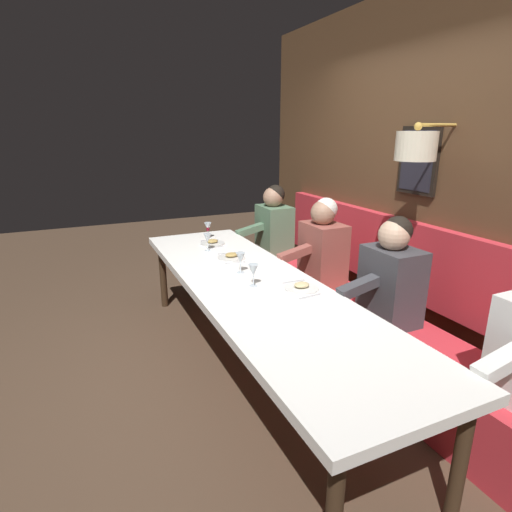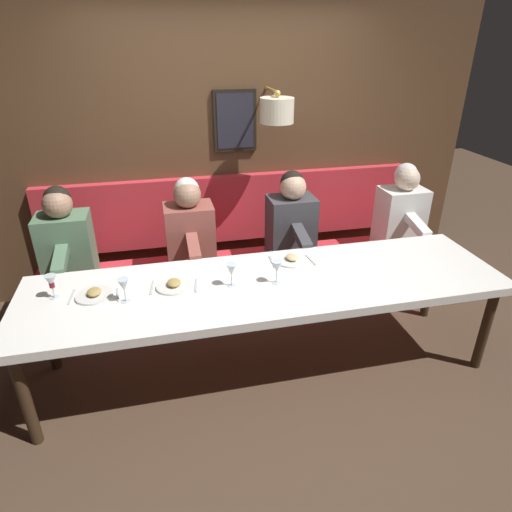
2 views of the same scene
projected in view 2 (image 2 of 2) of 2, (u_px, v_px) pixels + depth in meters
ground_plane at (266, 366)px, 3.34m from camera, size 12.00×12.00×0.00m
dining_table at (267, 289)px, 3.03m from camera, size 0.90×3.30×0.74m
banquette_bench at (243, 283)px, 4.01m from camera, size 0.52×3.50×0.45m
back_wall_panel at (229, 144)px, 4.00m from camera, size 0.59×4.70×2.90m
diner_nearest at (402, 209)px, 4.04m from camera, size 0.60×0.40×0.79m
diner_near at (291, 219)px, 3.83m from camera, size 0.60×0.40×0.79m
diner_middle at (190, 228)px, 3.65m from camera, size 0.60×0.40×0.79m
diner_far at (65, 239)px, 3.46m from camera, size 0.60×0.40×0.79m
place_setting_0 at (94, 294)px, 2.83m from camera, size 0.24×0.32×0.05m
place_setting_1 at (292, 259)px, 3.27m from camera, size 0.24×0.32×0.05m
place_setting_2 at (174, 285)px, 2.94m from camera, size 0.24×0.33×0.05m
wine_glass_0 at (277, 268)px, 2.94m from camera, size 0.07×0.07×0.16m
wine_glass_1 at (124, 286)px, 2.73m from camera, size 0.07×0.07×0.16m
wine_glass_2 at (231, 271)px, 2.91m from camera, size 0.07×0.07×0.16m
wine_glass_3 at (51, 282)px, 2.77m from camera, size 0.07×0.07×0.16m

